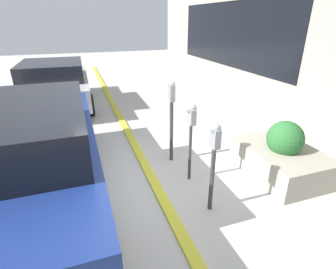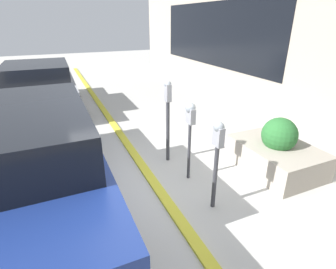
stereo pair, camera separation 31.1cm
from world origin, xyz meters
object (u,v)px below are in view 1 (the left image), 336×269
object	(u,v)px
parked_car_middle	(31,155)
parked_car_rear	(55,83)
parking_meter_middle	(172,111)
parking_meter_second	(191,122)
parking_meter_nearest	(214,152)
planter_box	(282,156)

from	to	relation	value
parked_car_middle	parked_car_rear	distance (m)	5.06
parking_meter_middle	parked_car_rear	bearing A→B (deg)	26.35
parking_meter_second	parking_meter_middle	size ratio (longest dim) A/B	0.87
parking_meter_nearest	parking_meter_middle	world-z (taller)	parking_meter_middle
parked_car_middle	parking_meter_nearest	bearing A→B (deg)	-112.53
parking_meter_nearest	parked_car_middle	size ratio (longest dim) A/B	0.29
planter_box	parked_car_rear	size ratio (longest dim) A/B	0.37
parking_meter_middle	parking_meter_second	bearing A→B (deg)	-174.86
parking_meter_second	parked_car_middle	xyz separation A→B (m)	(0.14, 2.36, -0.24)
parking_meter_second	parking_meter_middle	world-z (taller)	parking_meter_middle
parking_meter_nearest	parking_meter_second	size ratio (longest dim) A/B	0.99
parking_meter_nearest	parking_meter_middle	distance (m)	1.55
parking_meter_second	planter_box	world-z (taller)	parking_meter_second
parking_meter_middle	parked_car_rear	size ratio (longest dim) A/B	0.37
parking_meter_nearest	parked_car_rear	xyz separation A→B (m)	(6.02, 2.25, -0.21)
parking_meter_second	parking_meter_middle	bearing A→B (deg)	5.14
parking_meter_nearest	planter_box	world-z (taller)	parking_meter_nearest
parking_meter_second	parked_car_middle	bearing A→B (deg)	86.60
parked_car_middle	parked_car_rear	world-z (taller)	parked_car_middle
parking_meter_middle	parked_car_rear	world-z (taller)	parking_meter_middle
parked_car_rear	parking_meter_second	bearing A→B (deg)	-155.19
parking_meter_nearest	parked_car_rear	world-z (taller)	parked_car_rear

